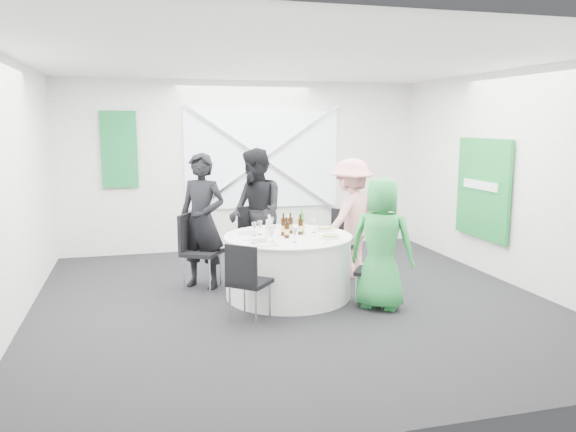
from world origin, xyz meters
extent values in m
plane|color=black|center=(0.00, 0.00, 0.00)|extent=(6.00, 6.00, 0.00)
plane|color=white|center=(0.00, 0.00, 2.80)|extent=(6.00, 6.00, 0.00)
plane|color=silver|center=(0.00, 3.00, 1.40)|extent=(6.00, 0.00, 6.00)
plane|color=silver|center=(0.00, -3.00, 1.40)|extent=(6.00, 0.00, 6.00)
plane|color=silver|center=(-3.00, 0.00, 1.40)|extent=(0.00, 6.00, 6.00)
plane|color=silver|center=(3.00, 0.00, 1.40)|extent=(0.00, 6.00, 6.00)
cube|color=silver|center=(0.30, 2.96, 1.50)|extent=(2.60, 0.03, 1.60)
cube|color=silver|center=(0.30, 2.92, 1.50)|extent=(2.63, 0.05, 1.84)
cube|color=silver|center=(0.30, 2.92, 1.50)|extent=(2.63, 0.05, 1.84)
cube|color=#156A2C|center=(-2.00, 2.95, 1.70)|extent=(0.55, 0.04, 1.20)
cube|color=#178030|center=(2.94, 0.60, 1.20)|extent=(0.05, 1.20, 1.40)
cylinder|color=silver|center=(0.00, 0.20, 0.37)|extent=(1.52, 1.52, 0.74)
cylinder|color=silver|center=(0.00, 0.20, 0.75)|extent=(1.56, 1.56, 0.02)
cube|color=black|center=(-0.18, 1.15, 0.47)|extent=(0.51, 0.51, 0.05)
cube|color=black|center=(-0.21, 1.35, 0.73)|extent=(0.42, 0.12, 0.47)
cylinder|color=silver|center=(-0.03, 1.36, 0.22)|extent=(0.02, 0.02, 0.45)
cylinder|color=silver|center=(-0.38, 1.29, 0.22)|extent=(0.02, 0.02, 0.45)
cylinder|color=silver|center=(0.03, 1.01, 0.22)|extent=(0.02, 0.02, 0.45)
cylinder|color=silver|center=(-0.32, 0.94, 0.22)|extent=(0.02, 0.02, 0.45)
cube|color=black|center=(-0.98, 0.79, 0.47)|extent=(0.60, 0.60, 0.05)
cube|color=black|center=(-1.16, 0.90, 0.73)|extent=(0.25, 0.38, 0.47)
cylinder|color=silver|center=(-1.04, 1.04, 0.23)|extent=(0.02, 0.02, 0.45)
cylinder|color=silver|center=(-1.23, 0.73, 0.23)|extent=(0.02, 0.02, 0.45)
cylinder|color=silver|center=(-0.74, 0.85, 0.23)|extent=(0.02, 0.02, 0.45)
cylinder|color=silver|center=(-0.92, 0.55, 0.23)|extent=(0.02, 0.02, 0.45)
cube|color=black|center=(0.83, 0.79, 0.45)|extent=(0.59, 0.59, 0.05)
cube|color=black|center=(0.99, 0.91, 0.71)|extent=(0.27, 0.35, 0.45)
cylinder|color=silver|center=(1.07, 0.75, 0.22)|extent=(0.02, 0.02, 0.43)
cylinder|color=silver|center=(0.87, 1.03, 0.22)|extent=(0.02, 0.02, 0.43)
cylinder|color=silver|center=(0.79, 0.55, 0.22)|extent=(0.02, 0.02, 0.43)
cylinder|color=silver|center=(0.59, 0.83, 0.22)|extent=(0.02, 0.02, 0.43)
cube|color=black|center=(0.86, -0.38, 0.40)|extent=(0.51, 0.51, 0.04)
cube|color=black|center=(1.01, -0.48, 0.62)|extent=(0.23, 0.31, 0.40)
cylinder|color=silver|center=(0.90, -0.59, 0.19)|extent=(0.02, 0.02, 0.38)
cylinder|color=silver|center=(1.07, -0.34, 0.19)|extent=(0.02, 0.02, 0.38)
cylinder|color=silver|center=(0.65, -0.42, 0.19)|extent=(0.02, 0.02, 0.38)
cylinder|color=silver|center=(0.82, -0.17, 0.19)|extent=(0.02, 0.02, 0.38)
cube|color=black|center=(-0.62, -0.53, 0.42)|extent=(0.55, 0.55, 0.05)
cube|color=black|center=(-0.74, -0.67, 0.65)|extent=(0.31, 0.27, 0.42)
cylinder|color=silver|center=(-0.84, -0.55, 0.20)|extent=(0.02, 0.02, 0.40)
cylinder|color=silver|center=(-0.60, -0.75, 0.20)|extent=(0.02, 0.02, 0.40)
cylinder|color=silver|center=(-0.64, -0.30, 0.20)|extent=(0.02, 0.02, 0.40)
cylinder|color=silver|center=(-0.40, -0.51, 0.20)|extent=(0.02, 0.02, 0.40)
imported|color=black|center=(-0.96, 0.86, 0.87)|extent=(0.76, 0.70, 1.74)
imported|color=black|center=(-0.18, 1.23, 0.89)|extent=(0.62, 0.93, 1.78)
imported|color=pink|center=(1.08, 0.88, 0.82)|extent=(1.15, 0.98, 1.63)
imported|color=green|center=(0.91, -0.51, 0.76)|extent=(0.88, 0.84, 1.52)
cylinder|color=white|center=(0.08, 0.75, 0.77)|extent=(0.25, 0.25, 0.01)
cylinder|color=white|center=(-0.45, 0.44, 0.77)|extent=(0.24, 0.24, 0.01)
cylinder|color=white|center=(0.54, 0.43, 0.77)|extent=(0.29, 0.29, 0.01)
cylinder|color=#87A056|center=(0.54, 0.43, 0.79)|extent=(0.19, 0.19, 0.02)
cylinder|color=white|center=(0.45, -0.06, 0.77)|extent=(0.27, 0.27, 0.01)
cylinder|color=#87A056|center=(0.45, -0.06, 0.79)|extent=(0.17, 0.17, 0.02)
cylinder|color=white|center=(-0.39, -0.25, 0.77)|extent=(0.24, 0.24, 0.01)
cube|color=silver|center=(-0.44, -0.13, 0.80)|extent=(0.19, 0.14, 0.05)
cylinder|color=#341B09|center=(-0.06, 0.21, 0.87)|extent=(0.06, 0.06, 0.22)
cylinder|color=#341B09|center=(-0.06, 0.21, 1.01)|extent=(0.02, 0.02, 0.06)
cylinder|color=#EBC77C|center=(-0.06, 0.21, 0.85)|extent=(0.06, 0.06, 0.08)
cylinder|color=#341B09|center=(0.06, 0.32, 0.86)|extent=(0.06, 0.06, 0.20)
cylinder|color=#341B09|center=(0.06, 0.32, 0.99)|extent=(0.02, 0.02, 0.06)
cylinder|color=#EBC77C|center=(0.06, 0.32, 0.84)|extent=(0.06, 0.06, 0.07)
cylinder|color=#341B09|center=(0.16, 0.22, 0.86)|extent=(0.06, 0.06, 0.19)
cylinder|color=#341B09|center=(0.16, 0.22, 0.98)|extent=(0.02, 0.02, 0.06)
cylinder|color=#EBC77C|center=(0.16, 0.22, 0.84)|extent=(0.06, 0.06, 0.07)
cylinder|color=#341B09|center=(-0.05, 0.06, 0.86)|extent=(0.06, 0.06, 0.19)
cylinder|color=#341B09|center=(-0.05, 0.06, 0.98)|extent=(0.02, 0.02, 0.06)
cylinder|color=#EBC77C|center=(-0.05, 0.06, 0.84)|extent=(0.06, 0.06, 0.07)
cylinder|color=green|center=(0.19, 0.26, 0.89)|extent=(0.08, 0.08, 0.26)
cylinder|color=green|center=(0.19, 0.26, 1.05)|extent=(0.03, 0.03, 0.06)
cylinder|color=#EBC77C|center=(0.19, 0.26, 0.86)|extent=(0.08, 0.08, 0.09)
cylinder|color=silver|center=(-0.24, 0.19, 0.86)|extent=(0.08, 0.08, 0.21)
cylinder|color=silver|center=(-0.24, 0.19, 1.00)|extent=(0.03, 0.03, 0.06)
cylinder|color=#EBC77C|center=(-0.24, 0.19, 0.84)|extent=(0.08, 0.08, 0.07)
cylinder|color=white|center=(-0.03, -0.21, 0.76)|extent=(0.06, 0.06, 0.00)
cylinder|color=white|center=(-0.03, -0.21, 0.81)|extent=(0.01, 0.01, 0.10)
cone|color=white|center=(-0.03, -0.21, 0.89)|extent=(0.07, 0.07, 0.08)
cylinder|color=white|center=(-0.12, 0.57, 0.76)|extent=(0.06, 0.06, 0.00)
cylinder|color=white|center=(-0.12, 0.57, 0.81)|extent=(0.01, 0.01, 0.10)
cone|color=white|center=(-0.12, 0.57, 0.89)|extent=(0.07, 0.07, 0.08)
cylinder|color=white|center=(0.36, 0.29, 0.76)|extent=(0.06, 0.06, 0.00)
cylinder|color=white|center=(0.36, 0.29, 0.81)|extent=(0.01, 0.01, 0.10)
cone|color=white|center=(0.36, 0.29, 0.89)|extent=(0.07, 0.07, 0.08)
cylinder|color=white|center=(-0.32, 0.35, 0.76)|extent=(0.06, 0.06, 0.00)
cylinder|color=white|center=(-0.32, 0.35, 0.81)|extent=(0.01, 0.01, 0.10)
cone|color=white|center=(-0.32, 0.35, 0.89)|extent=(0.07, 0.07, 0.08)
cylinder|color=white|center=(-0.27, -0.12, 0.76)|extent=(0.06, 0.06, 0.00)
cylinder|color=white|center=(-0.27, -0.12, 0.81)|extent=(0.01, 0.01, 0.10)
cone|color=white|center=(-0.27, -0.12, 0.89)|extent=(0.07, 0.07, 0.08)
cylinder|color=white|center=(0.10, 0.58, 0.76)|extent=(0.06, 0.06, 0.00)
cylinder|color=white|center=(0.10, 0.58, 0.81)|extent=(0.01, 0.01, 0.10)
cone|color=white|center=(0.10, 0.58, 0.89)|extent=(0.07, 0.07, 0.08)
cylinder|color=white|center=(-0.40, 0.27, 0.76)|extent=(0.06, 0.06, 0.00)
cylinder|color=white|center=(-0.40, 0.27, 0.81)|extent=(0.01, 0.01, 0.10)
cone|color=white|center=(-0.40, 0.27, 0.89)|extent=(0.07, 0.07, 0.08)
cube|color=silver|center=(0.56, 0.32, 0.76)|extent=(0.09, 0.14, 0.01)
cube|color=silver|center=(0.39, 0.62, 0.76)|extent=(0.09, 0.14, 0.01)
cube|color=silver|center=(0.34, -0.27, 0.76)|extent=(0.10, 0.13, 0.01)
cube|color=silver|center=(0.52, -0.05, 0.76)|extent=(0.11, 0.12, 0.01)
cube|color=silver|center=(-0.55, 0.03, 0.76)|extent=(0.10, 0.13, 0.01)
cube|color=silver|center=(-0.30, -0.29, 0.76)|extent=(0.11, 0.12, 0.01)
camera|label=1|loc=(-1.73, -6.25, 2.11)|focal=35.00mm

